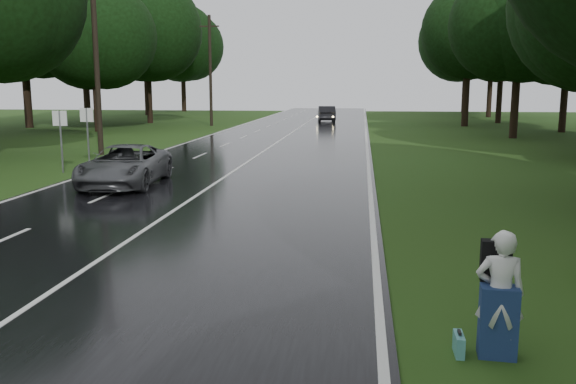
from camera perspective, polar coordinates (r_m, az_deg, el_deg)
name	(u,v)px	position (r m, az deg, el deg)	size (l,w,h in m)	color
ground	(83,273)	(12.83, -18.73, -7.19)	(160.00, 160.00, 0.00)	#234313
road	(256,157)	(31.70, -3.03, 3.33)	(12.00, 140.00, 0.04)	black
lane_center	(256,156)	(31.70, -3.03, 3.38)	(0.12, 140.00, 0.01)	silver
grey_car	(125,165)	(23.12, -15.11, 2.44)	(2.46, 5.33, 1.48)	#494B4E
far_car	(326,114)	(63.18, 3.64, 7.36)	(1.68, 4.82, 1.59)	black
hitchhiker	(499,298)	(8.80, 19.26, -9.43)	(0.69, 0.63, 1.79)	silver
suitcase	(459,344)	(8.94, 15.78, -13.62)	(0.12, 0.41, 0.29)	teal
utility_pole_mid	(101,155)	(34.29, -17.16, 3.37)	(1.80, 0.28, 10.62)	black
utility_pole_far	(212,126)	(57.35, -7.21, 6.21)	(1.80, 0.28, 10.02)	black
road_sign_a	(63,173)	(27.64, -20.40, 1.70)	(0.63, 0.10, 2.64)	white
road_sign_b	(90,165)	(29.91, -18.18, 2.41)	(0.64, 0.10, 2.66)	white
tree_left_e	(99,131)	(52.21, -17.38, 5.47)	(8.49, 8.49, 13.27)	black
tree_left_f	(150,123)	(62.53, -12.83, 6.34)	(10.06, 10.06, 15.72)	black
tree_right_e	(513,138)	(46.18, 20.39, 4.78)	(9.40, 9.40, 14.68)	black
tree_right_f	(464,126)	(58.49, 16.27, 5.96)	(10.08, 10.08, 15.76)	black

